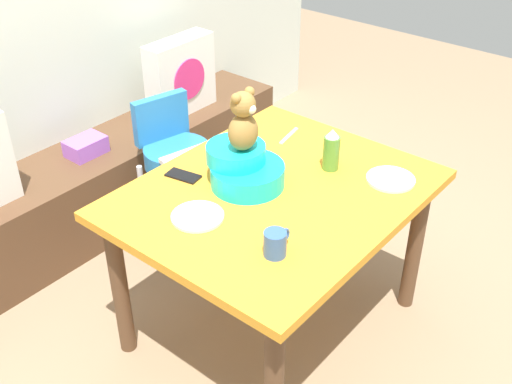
# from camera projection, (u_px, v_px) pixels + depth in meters

# --- Properties ---
(ground_plane) EXTENTS (8.00, 8.00, 0.00)m
(ground_plane) POSITION_uv_depth(u_px,v_px,m) (273.00, 323.00, 2.93)
(ground_plane) COLOR #8C7256
(window_bench) EXTENTS (2.60, 0.44, 0.46)m
(window_bench) POSITION_uv_depth(u_px,v_px,m) (95.00, 189.00, 3.46)
(window_bench) COLOR brown
(window_bench) RESTS_ON ground_plane
(pillow_floral_right) EXTENTS (0.44, 0.15, 0.44)m
(pillow_floral_right) POSITION_uv_depth(u_px,v_px,m) (181.00, 76.00, 3.65)
(pillow_floral_right) COLOR white
(pillow_floral_right) RESTS_ON window_bench
(book_stack) EXTENTS (0.20, 0.14, 0.09)m
(book_stack) POSITION_uv_depth(u_px,v_px,m) (86.00, 147.00, 3.31)
(book_stack) COLOR #9F5AC9
(book_stack) RESTS_ON window_bench
(dining_table) EXTENTS (1.22, 0.99, 0.74)m
(dining_table) POSITION_uv_depth(u_px,v_px,m) (275.00, 211.00, 2.58)
(dining_table) COLOR orange
(dining_table) RESTS_ON ground_plane
(highchair) EXTENTS (0.39, 0.50, 0.79)m
(highchair) POSITION_uv_depth(u_px,v_px,m) (176.00, 153.00, 3.21)
(highchair) COLOR #2672B2
(highchair) RESTS_ON ground_plane
(infant_seat_teal) EXTENTS (0.30, 0.33, 0.16)m
(infant_seat_teal) POSITION_uv_depth(u_px,v_px,m) (244.00, 168.00, 2.53)
(infant_seat_teal) COLOR #14C1CB
(infant_seat_teal) RESTS_ON dining_table
(teddy_bear) EXTENTS (0.13, 0.12, 0.25)m
(teddy_bear) POSITION_uv_depth(u_px,v_px,m) (243.00, 122.00, 2.41)
(teddy_bear) COLOR olive
(teddy_bear) RESTS_ON infant_seat_teal
(ketchup_bottle) EXTENTS (0.07, 0.07, 0.18)m
(ketchup_bottle) POSITION_uv_depth(u_px,v_px,m) (331.00, 150.00, 2.62)
(ketchup_bottle) COLOR #4C8C33
(ketchup_bottle) RESTS_ON dining_table
(coffee_mug) EXTENTS (0.12, 0.08, 0.09)m
(coffee_mug) POSITION_uv_depth(u_px,v_px,m) (276.00, 243.00, 2.16)
(coffee_mug) COLOR #335999
(coffee_mug) RESTS_ON dining_table
(dinner_plate_near) EXTENTS (0.20, 0.20, 0.01)m
(dinner_plate_near) POSITION_uv_depth(u_px,v_px,m) (391.00, 179.00, 2.58)
(dinner_plate_near) COLOR white
(dinner_plate_near) RESTS_ON dining_table
(dinner_plate_far) EXTENTS (0.20, 0.20, 0.01)m
(dinner_plate_far) POSITION_uv_depth(u_px,v_px,m) (198.00, 216.00, 2.36)
(dinner_plate_far) COLOR white
(dinner_plate_far) RESTS_ON dining_table
(cell_phone) EXTENTS (0.10, 0.15, 0.01)m
(cell_phone) POSITION_uv_depth(u_px,v_px,m) (183.00, 176.00, 2.61)
(cell_phone) COLOR black
(cell_phone) RESTS_ON dining_table
(table_fork) EXTENTS (0.17, 0.05, 0.01)m
(table_fork) POSITION_uv_depth(u_px,v_px,m) (289.00, 136.00, 2.90)
(table_fork) COLOR silver
(table_fork) RESTS_ON dining_table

